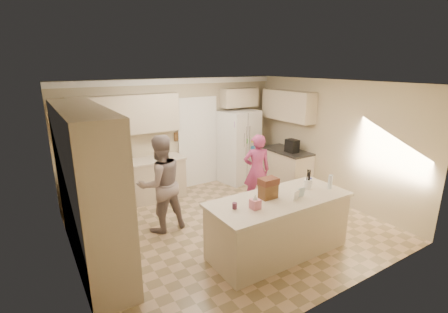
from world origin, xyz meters
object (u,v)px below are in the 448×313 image
coffee_maker (292,146)px  tissue_box (255,204)px  utensil_crock (308,184)px  dollhouse_body (268,191)px  island_base (278,226)px  teen_girl (257,170)px  refrigerator (239,146)px  teen_boy (161,184)px

coffee_maker → tissue_box: 3.28m
coffee_maker → utensil_crock: bearing=-127.1°
dollhouse_body → utensil_crock: bearing=-3.6°
island_base → teen_girl: teen_girl is taller
refrigerator → teen_girl: size_ratio=1.17×
refrigerator → utensil_crock: bearing=-114.4°
utensil_crock → tissue_box: (-1.20, -0.15, -0.00)m
island_base → tissue_box: bearing=-169.7°
refrigerator → tissue_box: 3.69m
coffee_maker → teen_girl: 1.32m
refrigerator → dollhouse_body: size_ratio=6.92×
island_base → dollhouse_body: size_ratio=8.46×
island_base → teen_girl: bearing=63.5°
teen_girl → refrigerator: bearing=-88.2°
tissue_box → teen_boy: size_ratio=0.08×
refrigerator → island_base: refrigerator is taller
coffee_maker → teen_boy: 3.34m
utensil_crock → teen_boy: (-1.93, 1.62, -0.12)m
refrigerator → utensil_crock: size_ratio=12.00×
refrigerator → tissue_box: bearing=-132.3°
teen_boy → teen_girl: size_ratio=1.14×
dollhouse_body → teen_boy: size_ratio=0.15×
island_base → teen_boy: 2.15m
refrigerator → tissue_box: (-1.91, -3.16, 0.10)m
refrigerator → teen_boy: refrigerator is taller
refrigerator → utensil_crock: refrigerator is taller
coffee_maker → utensil_crock: coffee_maker is taller
dollhouse_body → teen_girl: 1.80m
utensil_crock → teen_girl: 1.58m
teen_boy → teen_girl: teen_boy is taller
tissue_box → dollhouse_body: bearing=26.6°
coffee_maker → teen_boy: (-3.33, -0.23, -0.19)m
tissue_box → island_base: bearing=10.3°
utensil_crock → refrigerator: bearing=76.8°
teen_boy → dollhouse_body: bearing=121.6°
dollhouse_body → teen_girl: (0.95, 1.51, -0.26)m
dollhouse_body → coffee_maker: bearing=39.3°
tissue_box → teen_boy: 1.92m
coffee_maker → island_base: coffee_maker is taller
coffee_maker → island_base: bearing=-137.2°
teen_girl → coffee_maker: bearing=-144.1°
refrigerator → island_base: size_ratio=0.82×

